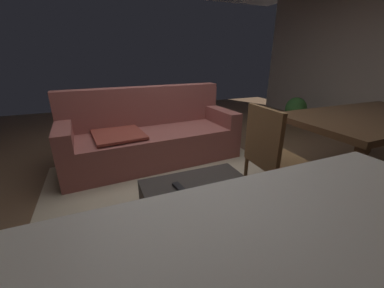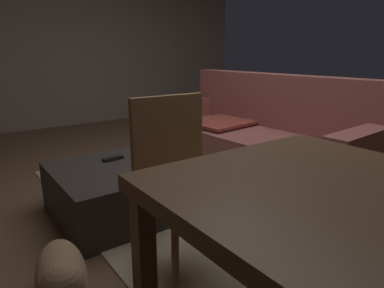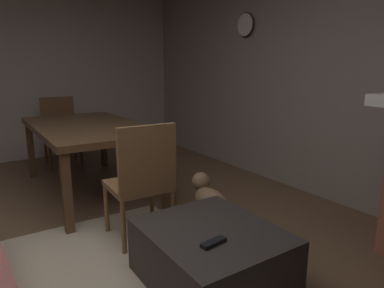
# 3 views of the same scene
# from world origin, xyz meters

# --- Properties ---
(wall_back_fireplace_side) EXTENTS (7.78, 0.12, 2.82)m
(wall_back_fireplace_side) POSITION_xyz_m (0.00, -2.84, 1.41)
(wall_back_fireplace_side) COLOR gray
(wall_back_fireplace_side) RESTS_ON ground
(ottoman_coffee_table) EXTENTS (0.85, 0.73, 0.37)m
(ottoman_coffee_table) POSITION_xyz_m (-0.28, -0.95, 0.18)
(ottoman_coffee_table) COLOR #2D2826
(ottoman_coffee_table) RESTS_ON ground
(tv_remote) EXTENTS (0.07, 0.17, 0.02)m
(tv_remote) POSITION_xyz_m (-0.43, -0.85, 0.38)
(tv_remote) COLOR black
(tv_remote) RESTS_ON ottoman_coffee_table
(dining_table) EXTENTS (1.90, 1.03, 0.74)m
(dining_table) POSITION_xyz_m (1.78, -0.83, 0.67)
(dining_table) COLOR #513823
(dining_table) RESTS_ON ground
(dining_chair_west) EXTENTS (0.46, 0.46, 0.93)m
(dining_chair_west) POSITION_xyz_m (0.44, -0.83, 0.52)
(dining_chair_west) COLOR brown
(dining_chair_west) RESTS_ON ground
(dining_chair_east) EXTENTS (0.46, 0.46, 0.93)m
(dining_chair_east) POSITION_xyz_m (3.12, -0.84, 0.52)
(dining_chair_east) COLOR brown
(dining_chair_east) RESTS_ON ground
(small_dog) EXTENTS (0.62, 0.33, 0.32)m
(small_dog) POSITION_xyz_m (0.49, -1.50, 0.18)
(small_dog) COLOR #8C6B4C
(small_dog) RESTS_ON ground
(wall_clock) EXTENTS (0.29, 0.03, 0.29)m
(wall_clock) POSITION_xyz_m (1.49, -2.75, 1.84)
(wall_clock) COLOR silver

